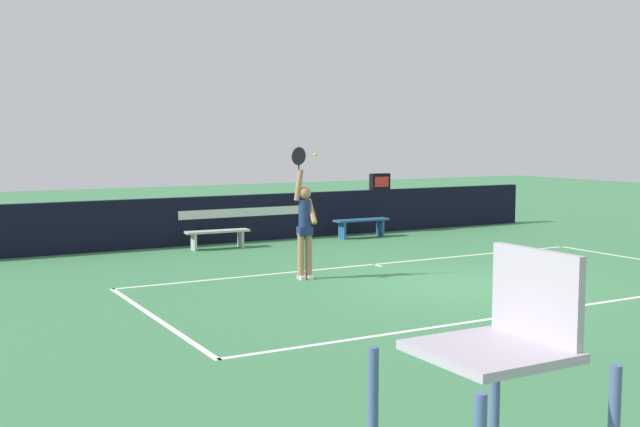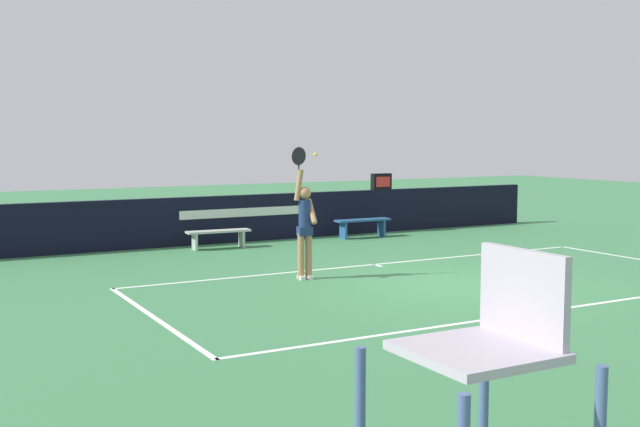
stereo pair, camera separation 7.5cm
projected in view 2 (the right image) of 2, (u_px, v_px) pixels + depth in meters
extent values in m
plane|color=#3D7E4D|center=(452.00, 285.00, 14.15)|extent=(60.00, 60.00, 0.00)
cube|color=white|center=(374.00, 264.00, 16.44)|extent=(11.02, 0.09, 0.00)
cube|color=white|center=(549.00, 310.00, 12.07)|extent=(11.02, 0.09, 0.00)
cube|color=white|center=(154.00, 317.00, 11.61)|extent=(0.09, 5.10, 0.00)
cube|color=white|center=(378.00, 265.00, 16.31)|extent=(0.09, 0.30, 0.00)
cube|color=black|center=(277.00, 216.00, 20.49)|extent=(16.60, 0.21, 1.20)
cube|color=silver|center=(249.00, 212.00, 19.96)|extent=(3.70, 0.01, 0.22)
cube|color=black|center=(381.00, 182.00, 21.97)|extent=(0.59, 0.19, 0.46)
cube|color=red|center=(383.00, 182.00, 21.89)|extent=(0.46, 0.01, 0.28)
cylinder|color=#A57A52|center=(309.00, 256.00, 14.76)|extent=(0.13, 0.13, 0.88)
cylinder|color=#A57A52|center=(301.00, 256.00, 14.70)|extent=(0.13, 0.13, 0.88)
cube|color=white|center=(309.00, 277.00, 14.78)|extent=(0.13, 0.25, 0.07)
cube|color=white|center=(301.00, 277.00, 14.73)|extent=(0.13, 0.25, 0.07)
cylinder|color=navy|center=(305.00, 217.00, 14.66)|extent=(0.23, 0.23, 0.62)
cube|color=navy|center=(305.00, 231.00, 14.69)|extent=(0.29, 0.25, 0.16)
sphere|color=#A57A52|center=(305.00, 193.00, 14.62)|extent=(0.23, 0.23, 0.23)
cylinder|color=#A57A52|center=(299.00, 185.00, 14.56)|extent=(0.20, 0.13, 0.59)
cylinder|color=#A57A52|center=(312.00, 211.00, 14.63)|extent=(0.16, 0.42, 0.47)
ellipsoid|color=black|center=(299.00, 156.00, 14.51)|extent=(0.32, 0.07, 0.37)
cylinder|color=black|center=(299.00, 166.00, 14.52)|extent=(0.03, 0.03, 0.18)
sphere|color=#D0E62D|center=(315.00, 154.00, 14.59)|extent=(0.07, 0.07, 0.07)
cube|color=#B3A9B7|center=(476.00, 352.00, 3.30)|extent=(0.57, 0.57, 0.04)
cube|color=#B3A9B7|center=(523.00, 295.00, 3.40)|extent=(0.04, 0.51, 0.40)
cube|color=#27558B|center=(363.00, 220.00, 20.79)|extent=(1.57, 0.39, 0.05)
cube|color=#27558B|center=(343.00, 230.00, 20.54)|extent=(0.07, 0.32, 0.48)
cube|color=#27558B|center=(382.00, 228.00, 21.09)|extent=(0.07, 0.32, 0.48)
cube|color=#B5BBB1|center=(218.00, 231.00, 18.74)|extent=(1.58, 0.45, 0.05)
cube|color=#B5BBB1|center=(195.00, 241.00, 18.51)|extent=(0.08, 0.32, 0.42)
cube|color=#B5BBB1|center=(242.00, 239.00, 19.02)|extent=(0.08, 0.32, 0.42)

